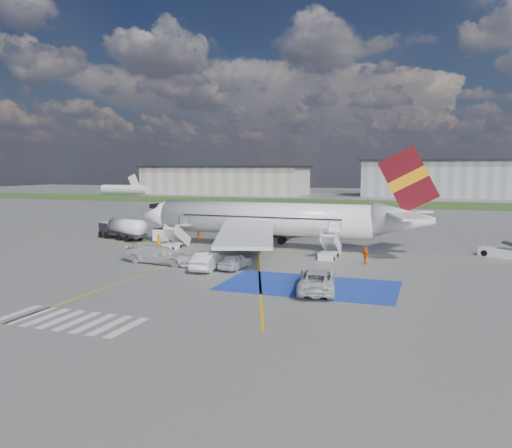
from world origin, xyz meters
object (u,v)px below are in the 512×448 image
(airliner, at_px, (276,219))
(fuel_tanker, at_px, (123,231))
(belt_loader, at_px, (507,253))
(car_silver_a, at_px, (235,261))
(van_white_b, at_px, (160,252))
(car_silver_b, at_px, (208,261))
(van_white_a, at_px, (317,276))
(gpu_cart, at_px, (162,236))

(airliner, distance_m, fuel_tanker, 21.24)
(belt_loader, distance_m, car_silver_a, 29.23)
(airliner, bearing_deg, van_white_b, -119.37)
(car_silver_a, height_order, car_silver_b, car_silver_b)
(van_white_a, bearing_deg, van_white_b, -28.64)
(fuel_tanker, relative_size, van_white_b, 1.43)
(fuel_tanker, height_order, van_white_b, fuel_tanker)
(car_silver_b, bearing_deg, fuel_tanker, -42.07)
(airliner, xyz_separation_m, car_silver_a, (0.34, -13.70, -2.64))
(gpu_cart, bearing_deg, van_white_b, -69.29)
(airliner, relative_size, van_white_b, 6.26)
(fuel_tanker, distance_m, car_silver_b, 24.06)
(car_silver_a, distance_m, van_white_b, 8.03)
(airliner, relative_size, car_silver_b, 7.08)
(airliner, height_order, van_white_b, airliner)
(airliner, xyz_separation_m, belt_loader, (25.19, 1.68, -2.97))
(gpu_cart, bearing_deg, car_silver_a, -48.95)
(car_silver_a, relative_size, van_white_b, 0.76)
(belt_loader, height_order, van_white_b, van_white_b)
(gpu_cart, bearing_deg, van_white_a, -45.76)
(airliner, height_order, belt_loader, airliner)
(airliner, bearing_deg, belt_loader, 3.81)
(airliner, relative_size, gpu_cart, 15.91)
(belt_loader, bearing_deg, car_silver_b, -125.89)
(gpu_cart, xyz_separation_m, van_white_b, (7.27, -12.83, 0.35))
(belt_loader, xyz_separation_m, van_white_a, (-15.80, -20.79, 0.68))
(airliner, xyz_separation_m, gpu_cart, (-14.96, -0.82, -2.59))
(van_white_a, bearing_deg, gpu_cart, -47.83)
(belt_loader, distance_m, car_silver_b, 31.75)
(gpu_cart, bearing_deg, belt_loader, -5.28)
(gpu_cart, relative_size, van_white_a, 0.39)
(fuel_tanker, xyz_separation_m, belt_loader, (46.30, 2.18, -0.75))
(gpu_cart, bearing_deg, car_silver_b, -56.01)
(fuel_tanker, relative_size, gpu_cart, 3.62)
(airliner, xyz_separation_m, fuel_tanker, (-21.12, -0.51, -2.22))
(belt_loader, distance_m, van_white_b, 36.28)
(car_silver_a, distance_m, van_white_a, 10.55)
(fuel_tanker, height_order, car_silver_a, fuel_tanker)
(belt_loader, height_order, van_white_a, van_white_a)
(gpu_cart, bearing_deg, airliner, -5.71)
(fuel_tanker, distance_m, van_white_b, 18.79)
(fuel_tanker, xyz_separation_m, car_silver_a, (21.45, -13.19, -0.42))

